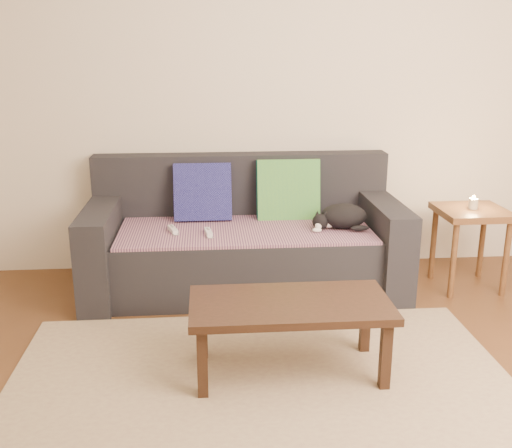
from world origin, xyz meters
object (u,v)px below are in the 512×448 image
cat (342,217)px  wii_remote_b (208,232)px  coffee_table (290,311)px  side_table (471,223)px  sofa (244,243)px  wii_remote_a (173,230)px

cat → wii_remote_b: size_ratio=2.79×
cat → coffee_table: (-0.49, -1.07, -0.17)m
cat → wii_remote_b: 0.89m
cat → side_table: 0.89m
sofa → coffee_table: bearing=-83.0°
cat → wii_remote_b: (-0.88, -0.08, -0.06)m
sofa → cat: sofa is taller
cat → side_table: size_ratio=0.75×
sofa → wii_remote_b: (-0.24, -0.22, 0.15)m
side_table → coffee_table: (-1.38, -1.05, -0.11)m
wii_remote_a → wii_remote_b: size_ratio=1.00×
cat → wii_remote_a: cat is taller
sofa → cat: (0.64, -0.14, 0.21)m
wii_remote_b → cat: bearing=-92.4°
wii_remote_a → wii_remote_b: bearing=-125.7°
cat → wii_remote_b: bearing=-153.3°
cat → wii_remote_a: size_ratio=2.79×
sofa → wii_remote_b: bearing=-138.4°
wii_remote_a → coffee_table: wii_remote_a is taller
wii_remote_a → wii_remote_b: 0.24m
sofa → coffee_table: sofa is taller
cat → coffee_table: size_ratio=0.42×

